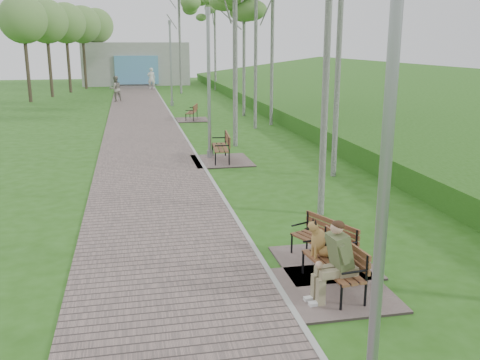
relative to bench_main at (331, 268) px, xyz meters
name	(u,v)px	position (x,y,z in m)	size (l,w,h in m)	color
walkway	(143,132)	(-2.54, 17.20, -0.42)	(3.50, 67.00, 0.04)	#60524E
kerb	(181,130)	(-0.79, 17.20, -0.41)	(0.10, 67.00, 0.05)	#999993
embankment	(431,128)	(11.21, 15.70, -0.44)	(14.00, 70.00, 1.60)	#3B7828
building_north	(136,64)	(-2.29, 46.67, 1.56)	(10.00, 5.20, 4.00)	#9E9E99
bench_main	(331,268)	(0.00, 0.00, 0.00)	(1.80, 2.00, 1.57)	#60524E
bench_second	(322,254)	(0.29, 1.15, -0.25)	(1.67, 1.86, 1.03)	#60524E
bench_third	(221,155)	(-0.09, 10.27, -0.21)	(1.97, 2.19, 1.21)	#60524E
bench_far	(192,117)	(0.10, 20.56, -0.25)	(1.68, 1.87, 1.03)	#60524E
lamp_post_near	(385,173)	(-0.46, -2.53, 2.23)	(0.22, 0.22, 5.71)	gray
lamp_post_second	(209,90)	(-0.38, 10.83, 1.97)	(0.20, 0.20, 5.15)	gray
lamp_post_third	(171,67)	(-0.38, 27.38, 2.06)	(0.21, 0.21, 5.35)	gray
pedestrian_near	(151,79)	(-1.12, 40.41, 0.49)	(0.68, 0.45, 1.86)	silver
pedestrian_far	(116,89)	(-3.99, 30.63, 0.45)	(0.86, 0.67, 1.77)	gray
birch_distant_b	(215,7)	(4.23, 38.31, 6.43)	(2.24, 2.24, 8.75)	silver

